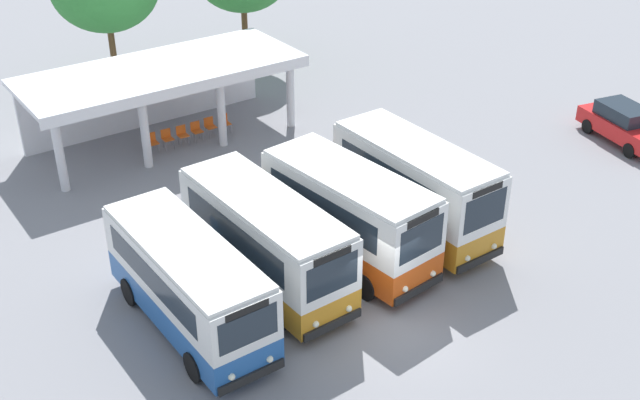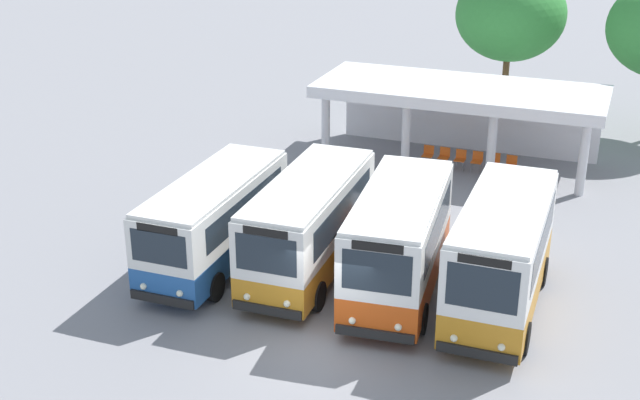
{
  "view_description": "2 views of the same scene",
  "coord_description": "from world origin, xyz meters",
  "px_view_note": "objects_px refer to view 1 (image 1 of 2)",
  "views": [
    {
      "loc": [
        -12.69,
        -14.18,
        15.2
      ],
      "look_at": [
        0.9,
        5.15,
        1.67
      ],
      "focal_mm": 44.71,
      "sensor_mm": 36.0,
      "label": 1
    },
    {
      "loc": [
        6.92,
        -18.08,
        12.45
      ],
      "look_at": [
        -2.63,
        6.73,
        1.36
      ],
      "focal_mm": 47.2,
      "sensor_mm": 36.0,
      "label": 2
    }
  ],
  "objects_px": {
    "parked_car_flank": "(624,124)",
    "waiting_chair_middle_seat": "(182,133)",
    "city_bus_second_in_row": "(266,238)",
    "waiting_chair_second_from_end": "(167,137)",
    "city_bus_nearest_orange": "(188,281)",
    "waiting_chair_fifth_seat": "(210,125)",
    "waiting_chair_fourth_seat": "(196,129)",
    "waiting_chair_far_end_seat": "(224,122)",
    "city_bus_middle_cream": "(349,213)",
    "waiting_chair_end_by_column": "(152,141)",
    "city_bus_fourth_amber": "(415,185)"
  },
  "relations": [
    {
      "from": "parked_car_flank",
      "to": "waiting_chair_middle_seat",
      "type": "relative_size",
      "value": 5.34
    },
    {
      "from": "city_bus_second_in_row",
      "to": "waiting_chair_second_from_end",
      "type": "bearing_deg",
      "value": 80.93
    },
    {
      "from": "city_bus_nearest_orange",
      "to": "waiting_chair_fifth_seat",
      "type": "bearing_deg",
      "value": 59.44
    },
    {
      "from": "waiting_chair_fourth_seat",
      "to": "waiting_chair_far_end_seat",
      "type": "relative_size",
      "value": 1.0
    },
    {
      "from": "parked_car_flank",
      "to": "waiting_chair_far_end_seat",
      "type": "relative_size",
      "value": 5.34
    },
    {
      "from": "city_bus_middle_cream",
      "to": "waiting_chair_second_from_end",
      "type": "height_order",
      "value": "city_bus_middle_cream"
    },
    {
      "from": "city_bus_second_in_row",
      "to": "waiting_chair_middle_seat",
      "type": "bearing_deg",
      "value": 77.36
    },
    {
      "from": "city_bus_nearest_orange",
      "to": "waiting_chair_fourth_seat",
      "type": "relative_size",
      "value": 8.12
    },
    {
      "from": "city_bus_second_in_row",
      "to": "parked_car_flank",
      "type": "distance_m",
      "value": 18.47
    },
    {
      "from": "parked_car_flank",
      "to": "city_bus_middle_cream",
      "type": "bearing_deg",
      "value": -178.13
    },
    {
      "from": "city_bus_second_in_row",
      "to": "waiting_chair_end_by_column",
      "type": "xyz_separation_m",
      "value": [
        1.06,
        11.01,
        -1.22
      ]
    },
    {
      "from": "city_bus_middle_cream",
      "to": "waiting_chair_end_by_column",
      "type": "bearing_deg",
      "value": 99.67
    },
    {
      "from": "city_bus_fourth_amber",
      "to": "waiting_chair_far_end_seat",
      "type": "xyz_separation_m",
      "value": [
        -1.43,
        11.21,
        -1.34
      ]
    },
    {
      "from": "waiting_chair_middle_seat",
      "to": "city_bus_nearest_orange",
      "type": "bearing_deg",
      "value": -115.32
    },
    {
      "from": "city_bus_middle_cream",
      "to": "parked_car_flank",
      "type": "xyz_separation_m",
      "value": [
        15.45,
        0.51,
        -1.0
      ]
    },
    {
      "from": "city_bus_fourth_amber",
      "to": "waiting_chair_fourth_seat",
      "type": "bearing_deg",
      "value": 104.2
    },
    {
      "from": "waiting_chair_fifth_seat",
      "to": "waiting_chair_far_end_seat",
      "type": "height_order",
      "value": "same"
    },
    {
      "from": "city_bus_nearest_orange",
      "to": "waiting_chair_middle_seat",
      "type": "bearing_deg",
      "value": 64.68
    },
    {
      "from": "city_bus_fourth_amber",
      "to": "city_bus_nearest_orange",
      "type": "bearing_deg",
      "value": -177.75
    },
    {
      "from": "city_bus_middle_cream",
      "to": "waiting_chair_middle_seat",
      "type": "relative_size",
      "value": 7.8
    },
    {
      "from": "city_bus_nearest_orange",
      "to": "waiting_chair_fourth_seat",
      "type": "distance_m",
      "value": 13.13
    },
    {
      "from": "waiting_chair_second_from_end",
      "to": "waiting_chair_end_by_column",
      "type": "bearing_deg",
      "value": 179.44
    },
    {
      "from": "parked_car_flank",
      "to": "waiting_chair_second_from_end",
      "type": "height_order",
      "value": "parked_car_flank"
    },
    {
      "from": "city_bus_middle_cream",
      "to": "city_bus_fourth_amber",
      "type": "bearing_deg",
      "value": 3.11
    },
    {
      "from": "waiting_chair_fourth_seat",
      "to": "waiting_chair_fifth_seat",
      "type": "distance_m",
      "value": 0.7
    },
    {
      "from": "city_bus_second_in_row",
      "to": "parked_car_flank",
      "type": "height_order",
      "value": "city_bus_second_in_row"
    },
    {
      "from": "waiting_chair_end_by_column",
      "to": "waiting_chair_far_end_seat",
      "type": "distance_m",
      "value": 3.51
    },
    {
      "from": "city_bus_middle_cream",
      "to": "waiting_chair_second_from_end",
      "type": "relative_size",
      "value": 7.8
    },
    {
      "from": "waiting_chair_fourth_seat",
      "to": "parked_car_flank",
      "type": "bearing_deg",
      "value": -35.37
    },
    {
      "from": "waiting_chair_middle_seat",
      "to": "parked_car_flank",
      "type": "bearing_deg",
      "value": -34.12
    },
    {
      "from": "waiting_chair_second_from_end",
      "to": "waiting_chair_far_end_seat",
      "type": "relative_size",
      "value": 1.0
    },
    {
      "from": "waiting_chair_middle_seat",
      "to": "waiting_chair_far_end_seat",
      "type": "xyz_separation_m",
      "value": [
        2.1,
        0.03,
        0.0
      ]
    },
    {
      "from": "waiting_chair_end_by_column",
      "to": "waiting_chair_far_end_seat",
      "type": "bearing_deg",
      "value": -0.25
    },
    {
      "from": "waiting_chair_end_by_column",
      "to": "parked_car_flank",
      "type": "bearing_deg",
      "value": -32.03
    },
    {
      "from": "waiting_chair_fourth_seat",
      "to": "waiting_chair_fifth_seat",
      "type": "xyz_separation_m",
      "value": [
        0.7,
        0.07,
        0.0
      ]
    },
    {
      "from": "city_bus_fourth_amber",
      "to": "waiting_chair_end_by_column",
      "type": "bearing_deg",
      "value": 113.74
    },
    {
      "from": "waiting_chair_fifth_seat",
      "to": "waiting_chair_second_from_end",
      "type": "bearing_deg",
      "value": -178.75
    },
    {
      "from": "city_bus_nearest_orange",
      "to": "waiting_chair_end_by_column",
      "type": "xyz_separation_m",
      "value": [
        4.05,
        11.57,
        -1.13
      ]
    },
    {
      "from": "waiting_chair_end_by_column",
      "to": "waiting_chair_second_from_end",
      "type": "height_order",
      "value": "same"
    },
    {
      "from": "waiting_chair_fifth_seat",
      "to": "city_bus_fourth_amber",
      "type": "bearing_deg",
      "value": -79.28
    },
    {
      "from": "waiting_chair_second_from_end",
      "to": "city_bus_fourth_amber",
      "type": "bearing_deg",
      "value": -69.32
    },
    {
      "from": "parked_car_flank",
      "to": "waiting_chair_fifth_seat",
      "type": "distance_m",
      "value": 18.22
    },
    {
      "from": "city_bus_fourth_amber",
      "to": "waiting_chair_second_from_end",
      "type": "distance_m",
      "value": 12.06
    },
    {
      "from": "city_bus_middle_cream",
      "to": "waiting_chair_far_end_seat",
      "type": "distance_m",
      "value": 11.55
    },
    {
      "from": "city_bus_fourth_amber",
      "to": "parked_car_flank",
      "type": "bearing_deg",
      "value": 1.57
    },
    {
      "from": "city_bus_fourth_amber",
      "to": "waiting_chair_end_by_column",
      "type": "height_order",
      "value": "city_bus_fourth_amber"
    },
    {
      "from": "city_bus_second_in_row",
      "to": "city_bus_middle_cream",
      "type": "height_order",
      "value": "city_bus_middle_cream"
    },
    {
      "from": "city_bus_fourth_amber",
      "to": "city_bus_second_in_row",
      "type": "bearing_deg",
      "value": 177.95
    },
    {
      "from": "waiting_chair_end_by_column",
      "to": "waiting_chair_second_from_end",
      "type": "relative_size",
      "value": 1.0
    },
    {
      "from": "waiting_chair_end_by_column",
      "to": "waiting_chair_far_end_seat",
      "type": "relative_size",
      "value": 1.0
    }
  ]
}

